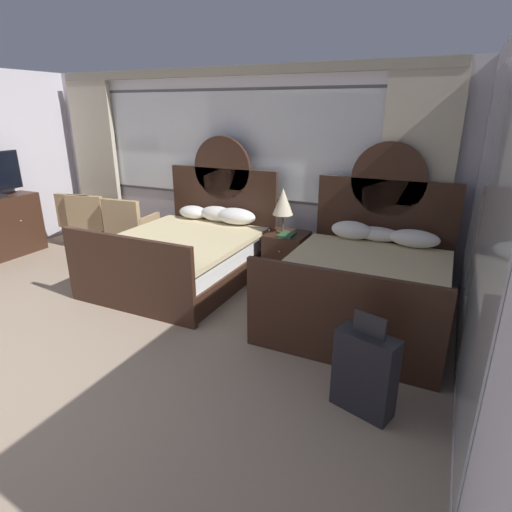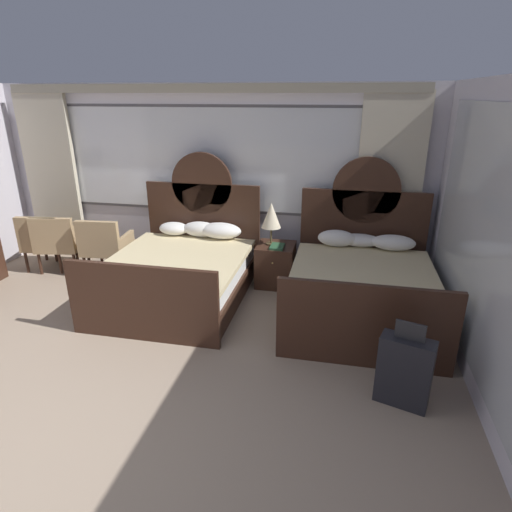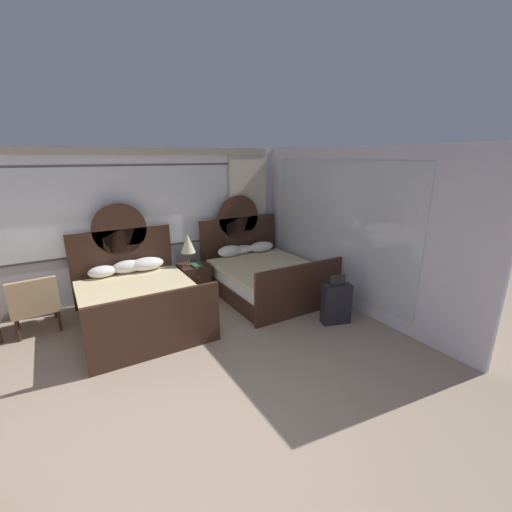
% 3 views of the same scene
% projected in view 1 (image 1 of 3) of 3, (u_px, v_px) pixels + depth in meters
% --- Properties ---
extents(wall_back_window, '(6.49, 0.22, 2.70)m').
position_uv_depth(wall_back_window, '(231.00, 160.00, 6.11)').
color(wall_back_window, silver).
rests_on(wall_back_window, ground_plane).
extents(wall_right_mirror, '(0.08, 4.75, 2.70)m').
position_uv_depth(wall_right_mirror, '(491.00, 232.00, 2.82)').
color(wall_right_mirror, silver).
rests_on(wall_right_mirror, ground_plane).
extents(bed_near_window, '(1.72, 2.17, 1.78)m').
position_uv_depth(bed_near_window, '(187.00, 252.00, 5.46)').
color(bed_near_window, '#382116').
rests_on(bed_near_window, ground_plane).
extents(bed_near_mirror, '(1.72, 2.17, 1.78)m').
position_uv_depth(bed_near_mirror, '(365.00, 282.00, 4.52)').
color(bed_near_mirror, '#382116').
rests_on(bed_near_mirror, ground_plane).
extents(nightstand_between_beds, '(0.52, 0.54, 0.59)m').
position_uv_depth(nightstand_between_beds, '(287.00, 255.00, 5.55)').
color(nightstand_between_beds, '#382116').
rests_on(nightstand_between_beds, ground_plane).
extents(table_lamp_on_nightstand, '(0.27, 0.27, 0.59)m').
position_uv_depth(table_lamp_on_nightstand, '(283.00, 202.00, 5.36)').
color(table_lamp_on_nightstand, brown).
rests_on(table_lamp_on_nightstand, nightstand_between_beds).
extents(book_on_nightstand, '(0.18, 0.26, 0.03)m').
position_uv_depth(book_on_nightstand, '(287.00, 235.00, 5.35)').
color(book_on_nightstand, '#285133').
rests_on(book_on_nightstand, nightstand_between_beds).
extents(armchair_by_window_left, '(0.68, 0.68, 0.87)m').
position_uv_depth(armchair_by_window_left, '(130.00, 223.00, 6.39)').
color(armchair_by_window_left, tan).
rests_on(armchair_by_window_left, ground_plane).
extents(armchair_by_window_centre, '(0.74, 0.74, 0.87)m').
position_uv_depth(armchair_by_window_centre, '(93.00, 218.00, 6.70)').
color(armchair_by_window_centre, tan).
rests_on(armchair_by_window_centre, ground_plane).
extents(armchair_by_window_right, '(0.70, 0.70, 0.87)m').
position_uv_depth(armchair_by_window_right, '(83.00, 216.00, 6.79)').
color(armchair_by_window_right, tan).
rests_on(armchair_by_window_right, ground_plane).
extents(suitcase_on_floor, '(0.48, 0.32, 0.80)m').
position_uv_depth(suitcase_on_floor, '(365.00, 373.00, 3.03)').
color(suitcase_on_floor, black).
rests_on(suitcase_on_floor, ground_plane).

